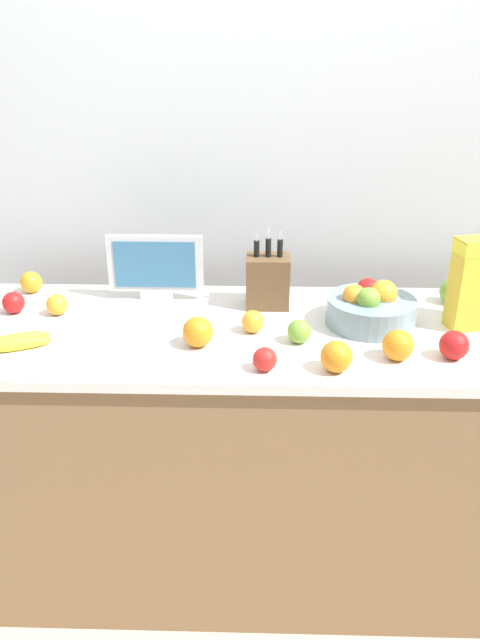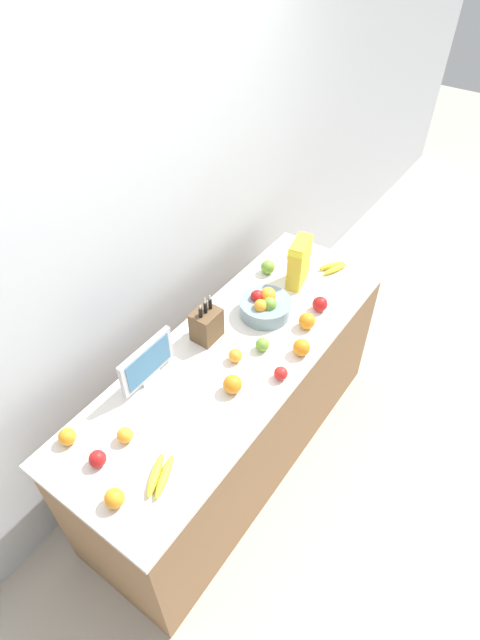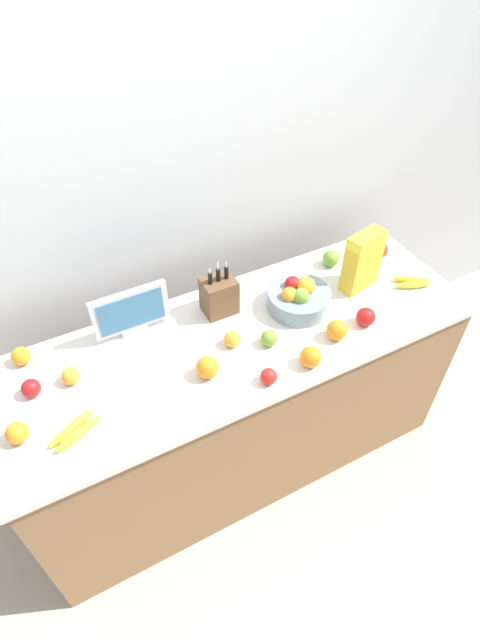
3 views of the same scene
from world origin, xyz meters
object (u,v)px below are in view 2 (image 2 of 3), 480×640
(cereal_box, at_px, (299,261))
(apple_by_knife_block, at_px, (298,249))
(banana_bunch_left, at_px, (334,267))
(orange_back_center, at_px, (235,356))
(fruit_bowl, at_px, (265,306))
(banana_bunch_right, at_px, (160,476))
(knife_block, at_px, (207,325))
(apple_leftmost, at_px, (98,459))
(orange_by_cereal, at_px, (125,435))
(orange_front_right, at_px, (302,347))
(apple_rear, at_px, (281,373))
(apple_near_bananas, at_px, (262,345))
(orange_front_center, at_px, (307,321))
(orange_mid_left, at_px, (114,498))
(apple_rightmost, at_px, (268,267))
(apple_front, at_px, (320,304))
(orange_front_left, at_px, (67,437))
(orange_mid_right, at_px, (233,384))
(small_monitor, at_px, (147,362))

(cereal_box, xyz_separation_m, apple_by_knife_block, (0.23, 0.13, -0.11))
(banana_bunch_left, height_order, orange_back_center, orange_back_center)
(fruit_bowl, distance_m, banana_bunch_right, 1.04)
(knife_block, bearing_deg, apple_leftmost, -173.99)
(orange_by_cereal, distance_m, orange_front_right, 0.91)
(cereal_box, bearing_deg, apple_leftmost, 165.28)
(apple_rear, bearing_deg, apple_near_bananas, 59.28)
(banana_bunch_right, height_order, orange_by_cereal, orange_by_cereal)
(orange_front_center, bearing_deg, orange_back_center, 157.61)
(banana_bunch_left, xyz_separation_m, apple_rear, (-0.87, -0.18, 0.02))
(banana_bunch_left, bearing_deg, orange_mid_left, -179.95)
(apple_rightmost, relative_size, apple_front, 1.00)
(fruit_bowl, height_order, banana_bunch_left, fruit_bowl)
(apple_by_knife_block, bearing_deg, apple_rightmost, 167.45)
(orange_front_right, bearing_deg, apple_by_knife_block, 31.69)
(fruit_bowl, xyz_separation_m, apple_rear, (-0.32, -0.30, -0.02))
(apple_front, relative_size, orange_front_center, 0.94)
(orange_by_cereal, bearing_deg, orange_front_center, -15.18)
(knife_block, relative_size, apple_front, 3.23)
(banana_bunch_right, distance_m, orange_back_center, 0.68)
(banana_bunch_left, relative_size, orange_front_left, 2.47)
(cereal_box, distance_m, banana_bunch_left, 0.28)
(orange_by_cereal, relative_size, orange_mid_right, 0.77)
(orange_by_cereal, height_order, orange_front_right, orange_front_right)
(knife_block, distance_m, fruit_bowl, 0.34)
(orange_mid_right, bearing_deg, small_monitor, 115.94)
(apple_rear, relative_size, orange_by_cereal, 0.96)
(apple_rear, bearing_deg, fruit_bowl, 42.86)
(cereal_box, distance_m, apple_near_bananas, 0.57)
(fruit_bowl, height_order, apple_front, fruit_bowl)
(fruit_bowl, relative_size, apple_leftmost, 3.86)
(orange_by_cereal, relative_size, orange_front_center, 0.80)
(banana_bunch_right, height_order, orange_front_left, orange_front_left)
(fruit_bowl, distance_m, orange_back_center, 0.36)
(apple_front, relative_size, orange_front_left, 1.09)
(apple_leftmost, distance_m, apple_near_bananas, 0.92)
(orange_mid_right, bearing_deg, orange_front_right, -20.03)
(orange_back_center, bearing_deg, banana_bunch_left, -3.31)
(apple_rightmost, height_order, apple_near_bananas, apple_rightmost)
(apple_front, distance_m, orange_front_center, 0.15)
(banana_bunch_left, bearing_deg, banana_bunch_right, -177.53)
(orange_front_center, bearing_deg, apple_by_knife_block, 34.62)
(apple_leftmost, xyz_separation_m, apple_rear, (0.80, -0.36, -0.00))
(apple_leftmost, xyz_separation_m, apple_front, (1.31, -0.28, 0.01))
(apple_near_bananas, bearing_deg, apple_leftmost, 168.14)
(fruit_bowl, xyz_separation_m, apple_rightmost, (0.30, 0.18, -0.01))
(apple_rear, bearing_deg, orange_mid_right, 143.83)
(apple_front, height_order, orange_mid_left, apple_front)
(small_monitor, xyz_separation_m, cereal_box, (1.00, -0.19, 0.03))
(orange_back_center, distance_m, orange_front_left, 0.82)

